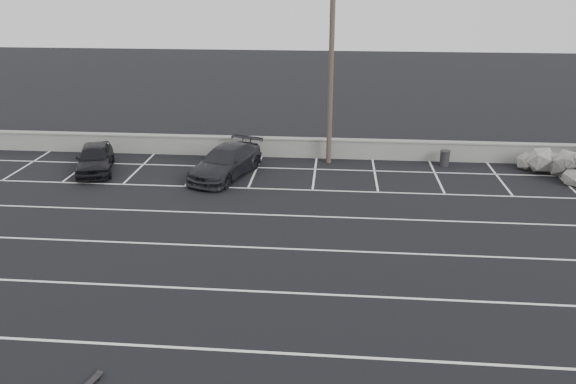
# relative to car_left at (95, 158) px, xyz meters

# --- Properties ---
(ground) EXTENTS (120.00, 120.00, 0.00)m
(ground) POSITION_rel_car_left_xyz_m (10.00, -10.72, -0.70)
(ground) COLOR black
(ground) RESTS_ON ground
(seawall) EXTENTS (50.00, 0.45, 1.06)m
(seawall) POSITION_rel_car_left_xyz_m (10.00, 3.28, -0.15)
(seawall) COLOR gray
(seawall) RESTS_ON ground
(stall_lines) EXTENTS (36.00, 20.05, 0.01)m
(stall_lines) POSITION_rel_car_left_xyz_m (9.92, -6.32, -0.70)
(stall_lines) COLOR silver
(stall_lines) RESTS_ON ground
(car_left) EXTENTS (2.83, 4.43, 1.40)m
(car_left) POSITION_rel_car_left_xyz_m (0.00, 0.00, 0.00)
(car_left) COLOR black
(car_left) RESTS_ON ground
(car_right) EXTENTS (3.51, 5.40, 1.46)m
(car_right) POSITION_rel_car_left_xyz_m (6.67, -0.10, 0.03)
(car_right) COLOR black
(car_right) RESTS_ON ground
(utility_pole) EXTENTS (1.31, 0.26, 9.84)m
(utility_pole) POSITION_rel_car_left_xyz_m (11.65, 2.48, 4.28)
(utility_pole) COLOR #4C4238
(utility_pole) RESTS_ON ground
(trash_bin) EXTENTS (0.70, 0.70, 0.81)m
(trash_bin) POSITION_rel_car_left_xyz_m (17.65, 2.42, -0.29)
(trash_bin) COLOR #252527
(trash_bin) RESTS_ON ground
(skateboard) EXTENTS (0.37, 0.73, 0.09)m
(skateboard) POSITION_rel_car_left_xyz_m (6.23, -15.35, -0.63)
(skateboard) COLOR black
(skateboard) RESTS_ON ground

